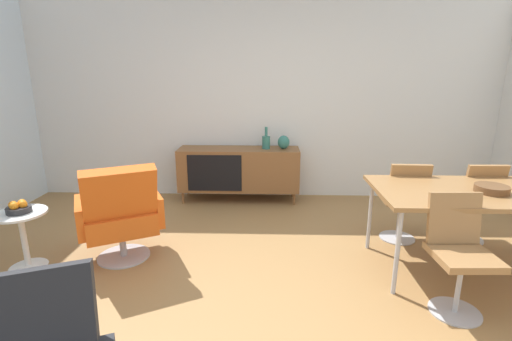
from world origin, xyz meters
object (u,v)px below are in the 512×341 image
dining_chair_back_right (474,199)px  dining_chair_front_left (459,250)px  vase_sculptural_dark (284,142)px  lounge_chair_red (120,213)px  vase_cobalt (266,142)px  side_table_round (23,233)px  dining_table (472,195)px  dining_chair_back_left (403,198)px  sideboard (239,169)px  fruit_bowl (18,208)px  wooden_bowl_on_table (492,189)px

dining_chair_back_right → dining_chair_front_left: bearing=-122.2°
vase_sculptural_dark → lounge_chair_red: 2.32m
lounge_chair_red → vase_sculptural_dark: bearing=48.1°
vase_cobalt → side_table_round: 2.86m
dining_table → dining_chair_back_left: dining_chair_back_left is taller
dining_chair_front_left → lounge_chair_red: 2.77m
vase_cobalt → sideboard: bearing=-179.7°
dining_chair_back_right → vase_cobalt: bearing=149.9°
sideboard → dining_chair_back_left: dining_chair_back_left is taller
dining_chair_front_left → fruit_bowl: bearing=172.2°
vase_sculptural_dark → dining_table: 2.33m
sideboard → dining_chair_back_right: 2.74m
dining_chair_back_right → dining_chair_front_left: size_ratio=1.00×
dining_chair_front_left → lounge_chair_red: (-2.70, 0.62, -0.00)m
vase_sculptural_dark → wooden_bowl_on_table: (1.63, -1.83, -0.04)m
vase_cobalt → lounge_chair_red: 2.18m
dining_chair_back_right → side_table_round: bearing=-171.5°
wooden_bowl_on_table → fruit_bowl: bearing=-179.8°
fruit_bowl → dining_table: bearing=1.1°
dining_chair_back_right → fruit_bowl: size_ratio=4.28×
sideboard → vase_cobalt: size_ratio=5.53×
dining_chair_back_right → fruit_bowl: bearing=-171.5°
wooden_bowl_on_table → vase_cobalt: bearing=135.5°
dining_chair_front_left → dining_table: bearing=57.8°
fruit_bowl → vase_sculptural_dark: bearing=38.1°
dining_chair_back_right → vase_sculptural_dark: bearing=147.0°
dining_chair_front_left → vase_sculptural_dark: bearing=116.5°
wooden_bowl_on_table → dining_chair_back_left: bearing=127.1°
wooden_bowl_on_table → dining_chair_front_left: size_ratio=0.30×
wooden_bowl_on_table → dining_chair_back_right: size_ratio=0.30×
fruit_bowl → vase_cobalt: bearing=40.9°
vase_sculptural_dark → lounge_chair_red: lounge_chair_red is taller
sideboard → side_table_round: sideboard is taller
vase_sculptural_dark → dining_chair_front_left: size_ratio=0.21×
vase_cobalt → dining_chair_back_right: vase_cobalt is taller
sideboard → vase_sculptural_dark: 0.70m
vase_sculptural_dark → fruit_bowl: 3.01m
sideboard → dining_table: size_ratio=1.00×
vase_cobalt → dining_chair_front_left: vase_cobalt is taller
sideboard → lounge_chair_red: 1.95m
sideboard → dining_chair_back_left: 2.14m
vase_cobalt → vase_sculptural_dark: bearing=0.0°
sideboard → dining_chair_back_right: size_ratio=1.87×
side_table_round → sideboard: bearing=46.3°
wooden_bowl_on_table → vase_sculptural_dark: bearing=131.7°
dining_chair_back_right → dining_chair_back_left: size_ratio=1.00×
dining_chair_front_left → lounge_chair_red: lounge_chair_red is taller
lounge_chair_red → fruit_bowl: size_ratio=4.73×
sideboard → dining_chair_back_left: bearing=-34.6°
vase_sculptural_dark → dining_chair_back_left: (1.16, -1.21, -0.34)m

